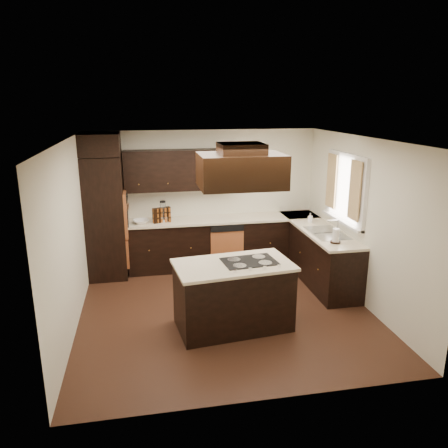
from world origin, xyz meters
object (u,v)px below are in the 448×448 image
(oven_column, at_px, (106,217))
(range_hood, at_px, (241,171))
(island, at_px, (233,297))
(spice_rack, at_px, (162,215))

(oven_column, xyz_separation_m, range_hood, (1.88, -2.25, 1.10))
(island, bearing_deg, oven_column, 122.28)
(spice_rack, bearing_deg, oven_column, 160.42)
(oven_column, bearing_deg, island, -51.18)
(island, xyz_separation_m, spice_rack, (-0.83, 2.24, 0.61))
(range_hood, distance_m, spice_rack, 2.69)
(oven_column, bearing_deg, range_hood, -50.26)
(island, xyz_separation_m, range_hood, (0.08, -0.03, 1.72))
(island, relative_size, spice_rack, 4.66)
(spice_rack, bearing_deg, island, -90.26)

